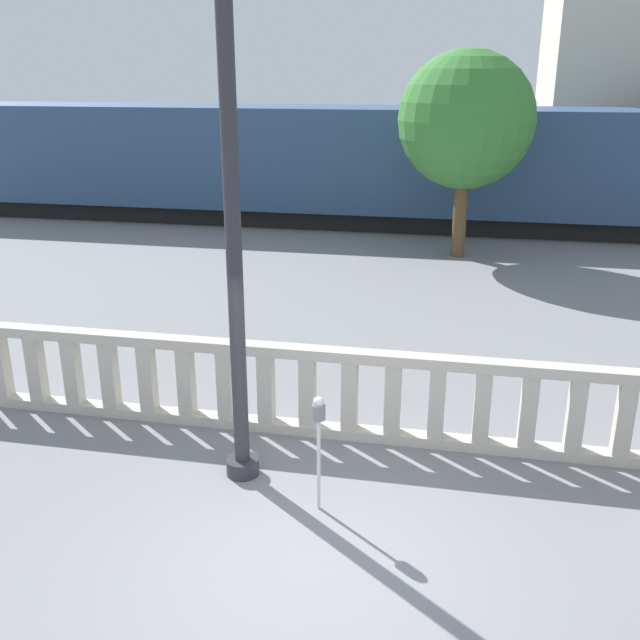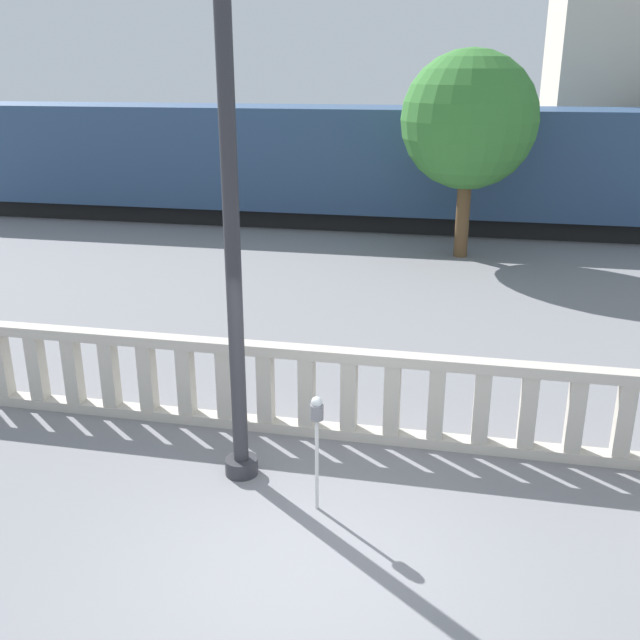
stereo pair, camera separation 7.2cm
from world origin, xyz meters
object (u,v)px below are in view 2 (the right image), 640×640
object	(u,v)px
lamppost	(232,229)
tree_left	(469,121)
train_near	(350,164)
parking_meter	(317,423)

from	to	relation	value
lamppost	tree_left	distance (m)	11.56
lamppost	train_near	size ratio (longest dim) A/B	0.22
train_near	parking_meter	bearing A→B (deg)	-81.81
lamppost	tree_left	bearing A→B (deg)	78.25
parking_meter	tree_left	world-z (taller)	tree_left
lamppost	tree_left	size ratio (longest dim) A/B	1.10
lamppost	train_near	bearing A→B (deg)	94.52
lamppost	parking_meter	size ratio (longest dim) A/B	4.14
train_near	tree_left	xyz separation A→B (m)	(3.53, -3.57, 1.56)
train_near	tree_left	distance (m)	5.25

